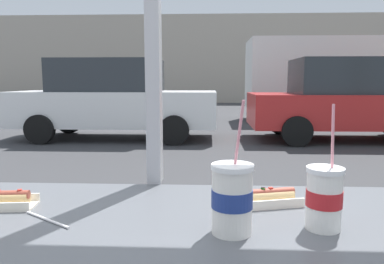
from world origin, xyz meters
name	(u,v)px	position (x,y,z in m)	size (l,w,h in m)	color
ground_plane	(201,135)	(0.00, 8.00, 0.00)	(60.00, 60.00, 0.00)	#38383A
sidewalk_strip	(184,242)	(0.00, 1.60, 0.06)	(16.00, 2.80, 0.12)	gray
building_facade_far	(206,59)	(0.00, 22.33, 2.68)	(28.00, 1.20, 5.35)	#A89E8E
soda_cup_left	(232,198)	(0.26, -0.38, 1.08)	(0.10, 0.10, 0.33)	silver
soda_cup_right	(324,197)	(0.49, -0.34, 1.07)	(0.09, 0.09, 0.32)	white
hotdog_tray_near	(259,198)	(0.35, -0.17, 1.01)	(0.27, 0.15, 0.05)	silver
loose_straw	(47,220)	(-0.23, -0.32, 0.99)	(0.01, 0.01, 0.19)	white
parked_car_white	(114,99)	(-2.03, 7.33, 0.92)	(4.69, 1.88, 1.85)	silver
parked_car_red	(349,100)	(3.40, 7.33, 0.92)	(4.53, 2.00, 1.85)	red
box_truck	(351,76)	(4.95, 11.45, 1.52)	(7.05, 2.44, 2.72)	silver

